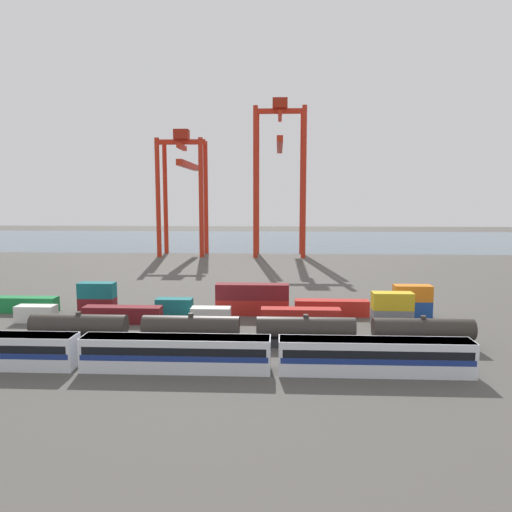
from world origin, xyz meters
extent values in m
plane|color=#4C4944|center=(0.00, 40.00, 0.00)|extent=(420.00, 420.00, 0.00)
cube|color=#475B6B|center=(0.00, 146.13, 0.00)|extent=(400.00, 110.00, 0.01)
cube|color=silver|center=(2.10, -21.94, 1.95)|extent=(21.25, 3.10, 3.90)
cube|color=navy|center=(2.10, -21.94, 1.85)|extent=(20.83, 3.14, 0.64)
cube|color=black|center=(2.10, -21.94, 2.63)|extent=(20.40, 3.13, 0.90)
cube|color=slate|center=(2.10, -21.94, 3.72)|extent=(21.04, 2.85, 0.36)
cube|color=silver|center=(24.25, -21.94, 1.95)|extent=(21.25, 3.10, 3.90)
cube|color=navy|center=(24.25, -21.94, 1.85)|extent=(20.83, 3.14, 0.64)
cube|color=black|center=(24.25, -21.94, 2.63)|extent=(20.40, 3.13, 0.90)
cube|color=slate|center=(24.25, -21.94, 3.72)|extent=(21.04, 2.85, 0.36)
cube|color=#232326|center=(-13.15, -12.17, 0.55)|extent=(12.84, 2.50, 1.10)
cylinder|color=#2D2823|center=(-13.15, -12.17, 2.47)|extent=(12.84, 2.73, 2.73)
cylinder|color=#2D2823|center=(-13.15, -12.17, 4.01)|extent=(0.70, 0.70, 0.36)
cube|color=#232326|center=(2.01, -12.17, 0.55)|extent=(12.84, 2.50, 1.10)
cylinder|color=#2D2823|center=(2.01, -12.17, 2.47)|extent=(12.84, 2.73, 2.73)
cylinder|color=#2D2823|center=(2.01, -12.17, 4.01)|extent=(0.70, 0.70, 0.36)
cube|color=#232326|center=(17.17, -12.17, 0.55)|extent=(12.84, 2.50, 1.10)
cylinder|color=#2D2823|center=(17.17, -12.17, 2.47)|extent=(12.84, 2.73, 2.73)
cylinder|color=#2D2823|center=(17.17, -12.17, 4.01)|extent=(0.70, 0.70, 0.36)
cube|color=#232326|center=(32.33, -12.17, 0.55)|extent=(12.84, 2.50, 1.10)
cylinder|color=#2D2823|center=(32.33, -12.17, 2.47)|extent=(12.84, 2.73, 2.73)
cylinder|color=#2D2823|center=(32.33, -12.17, 4.01)|extent=(0.70, 0.70, 0.36)
cube|color=silver|center=(-24.38, -1.89, 1.30)|extent=(6.04, 2.44, 2.60)
cube|color=maroon|center=(-10.59, -1.89, 1.30)|extent=(12.10, 2.44, 2.60)
cube|color=silver|center=(3.20, -1.89, 1.30)|extent=(6.04, 2.44, 2.60)
cube|color=#AD211C|center=(16.98, -1.89, 1.30)|extent=(12.10, 2.44, 2.60)
cube|color=slate|center=(30.77, -1.89, 1.30)|extent=(6.04, 2.44, 2.60)
cube|color=gold|center=(30.77, -1.89, 3.90)|extent=(6.04, 2.44, 2.60)
cube|color=#197538|center=(-30.05, 4.28, 1.30)|extent=(12.10, 2.44, 2.60)
cube|color=maroon|center=(-16.95, 4.28, 1.30)|extent=(6.04, 2.44, 2.60)
cube|color=#146066|center=(-16.95, 4.28, 3.90)|extent=(6.04, 2.44, 2.60)
cube|color=#146066|center=(-3.84, 4.28, 1.30)|extent=(6.04, 2.44, 2.60)
cube|color=#AD211C|center=(9.26, 4.28, 1.30)|extent=(12.10, 2.44, 2.60)
cube|color=maroon|center=(9.26, 4.28, 3.90)|extent=(12.10, 2.44, 2.60)
cube|color=#AD211C|center=(22.36, 4.28, 1.30)|extent=(12.10, 2.44, 2.60)
cube|color=#1C4299|center=(35.47, 4.28, 1.30)|extent=(6.04, 2.44, 2.60)
cube|color=orange|center=(35.47, 4.28, 3.90)|extent=(6.04, 2.44, 2.60)
cylinder|color=red|center=(-25.58, 80.94, 19.18)|extent=(1.50, 1.50, 38.36)
cylinder|color=red|center=(-11.49, 80.94, 19.18)|extent=(1.50, 1.50, 38.36)
cylinder|color=red|center=(-25.58, 91.04, 19.18)|extent=(1.50, 1.50, 38.36)
cylinder|color=red|center=(-11.49, 91.04, 19.18)|extent=(1.50, 1.50, 38.36)
cube|color=red|center=(-18.53, 85.99, 37.56)|extent=(15.69, 1.20, 1.60)
cube|color=red|center=(-18.53, 85.99, 35.96)|extent=(1.20, 11.70, 1.60)
cube|color=red|center=(-18.53, 97.75, 30.73)|extent=(2.00, 33.58, 2.00)
cube|color=maroon|center=(-18.53, 85.99, 39.96)|extent=(4.80, 4.00, 3.20)
cylinder|color=red|center=(6.13, 80.37, 23.99)|extent=(1.50, 1.50, 47.98)
cylinder|color=red|center=(21.51, 80.37, 23.99)|extent=(1.50, 1.50, 47.98)
cylinder|color=red|center=(6.13, 91.61, 23.99)|extent=(1.50, 1.50, 47.98)
cylinder|color=red|center=(21.51, 91.61, 23.99)|extent=(1.50, 1.50, 47.98)
cube|color=red|center=(13.82, 85.99, 47.18)|extent=(16.98, 1.20, 1.60)
cube|color=red|center=(13.82, 85.99, 45.58)|extent=(1.20, 12.84, 1.60)
cube|color=red|center=(13.82, 100.20, 37.82)|extent=(2.00, 40.59, 2.00)
cube|color=maroon|center=(13.82, 85.99, 49.58)|extent=(4.80, 4.00, 3.20)
camera|label=1|loc=(13.53, -73.40, 19.39)|focal=33.53mm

